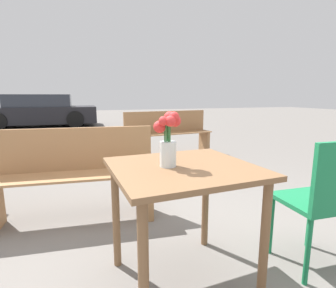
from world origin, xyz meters
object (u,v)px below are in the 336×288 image
object	(u,v)px
parked_car	(40,111)
table_front	(183,186)
cafe_chair	(323,197)
bench_near	(75,172)
flower_vase	(168,140)
bench_middle	(168,131)

from	to	relation	value
parked_car	table_front	bearing A→B (deg)	-79.19
cafe_chair	parked_car	bearing A→B (deg)	105.55
bench_near	parked_car	xyz separation A→B (m)	(-1.19, 8.31, 0.12)
table_front	parked_car	distance (m)	9.60
cafe_chair	parked_car	distance (m)	9.99
cafe_chair	table_front	bearing A→B (deg)	167.48
bench_near	flower_vase	bearing A→B (deg)	-64.74
bench_middle	flower_vase	bearing A→B (deg)	-109.28
bench_near	parked_car	distance (m)	8.40
table_front	cafe_chair	size ratio (longest dim) A/B	0.94
flower_vase	cafe_chair	distance (m)	1.06
cafe_chair	bench_middle	bearing A→B (deg)	86.70
table_front	bench_middle	xyz separation A→B (m)	(1.08, 3.35, -0.16)
table_front	bench_near	world-z (taller)	bench_near
table_front	bench_near	bearing A→B (deg)	118.53
bench_near	parked_car	bearing A→B (deg)	98.18
flower_vase	bench_middle	size ratio (longest dim) A/B	0.18
bench_near	cafe_chair	bearing A→B (deg)	-41.46
bench_near	parked_car	world-z (taller)	parked_car
table_front	parked_car	bearing A→B (deg)	100.81
bench_middle	parked_car	size ratio (longest dim) A/B	0.43
bench_near	bench_middle	bearing A→B (deg)	52.97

